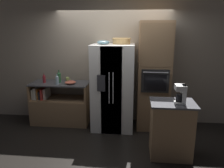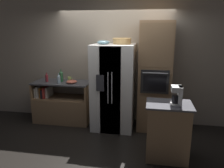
{
  "view_description": "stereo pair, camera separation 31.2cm",
  "coord_description": "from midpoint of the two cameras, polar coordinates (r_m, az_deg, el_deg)",
  "views": [
    {
      "loc": [
        0.47,
        -4.39,
        2.11
      ],
      "look_at": [
        0.02,
        -0.02,
        0.99
      ],
      "focal_mm": 35.0,
      "sensor_mm": 36.0,
      "label": 1
    },
    {
      "loc": [
        0.78,
        -4.35,
        2.11
      ],
      "look_at": [
        0.02,
        -0.02,
        0.99
      ],
      "focal_mm": 35.0,
      "sensor_mm": 36.0,
      "label": 2
    }
  ],
  "objects": [
    {
      "name": "bottle_wide",
      "position": [
        5.11,
        -19.0,
        1.34
      ],
      "size": [
        0.06,
        0.06,
        0.21
      ],
      "color": "maroon",
      "rests_on": "counter_left"
    },
    {
      "name": "wall_back",
      "position": [
        4.97,
        -1.37,
        6.04
      ],
      "size": [
        12.0,
        0.06,
        2.8
      ],
      "color": "tan",
      "rests_on": "ground_plane"
    },
    {
      "name": "refrigerator",
      "position": [
        4.64,
        -1.62,
        -0.83
      ],
      "size": [
        0.87,
        0.84,
        1.8
      ],
      "color": "white",
      "rests_on": "ground_plane"
    },
    {
      "name": "fruit_bowl",
      "position": [
        4.45,
        -4.29,
        10.81
      ],
      "size": [
        0.26,
        0.26,
        0.08
      ],
      "color": "#668C99",
      "rests_on": "refrigerator"
    },
    {
      "name": "bottle_tall",
      "position": [
        4.89,
        -15.93,
        1.08
      ],
      "size": [
        0.07,
        0.07,
        0.22
      ],
      "color": "silver",
      "rests_on": "counter_left"
    },
    {
      "name": "coffee_maker",
      "position": [
        3.58,
        15.3,
        -2.36
      ],
      "size": [
        0.17,
        0.21,
        0.3
      ],
      "color": "white",
      "rests_on": "island_counter"
    },
    {
      "name": "bottle_short",
      "position": [
        5.04,
        -15.4,
        1.82
      ],
      "size": [
        0.08,
        0.08,
        0.28
      ],
      "color": "#33723F",
      "rests_on": "counter_left"
    },
    {
      "name": "counter_left",
      "position": [
        5.2,
        -14.97,
        -5.99
      ],
      "size": [
        1.28,
        0.6,
        0.94
      ],
      "color": "#93704C",
      "rests_on": "ground_plane"
    },
    {
      "name": "wall_oven",
      "position": [
        4.65,
        8.98,
        1.96
      ],
      "size": [
        0.66,
        0.68,
        2.26
      ],
      "color": "#93704C",
      "rests_on": "ground_plane"
    },
    {
      "name": "mug",
      "position": [
        5.04,
        -13.27,
        1.11
      ],
      "size": [
        0.12,
        0.08,
        0.11
      ],
      "color": "#B2D166",
      "rests_on": "counter_left"
    },
    {
      "name": "mixing_bowl",
      "position": [
        4.85,
        -12.66,
        0.42
      ],
      "size": [
        0.24,
        0.24,
        0.07
      ],
      "color": "#DB664C",
      "rests_on": "counter_left"
    },
    {
      "name": "ground_plane",
      "position": [
        4.89,
        -2.04,
        -11.31
      ],
      "size": [
        20.0,
        20.0,
        0.0
      ],
      "primitive_type": "plane",
      "color": "black"
    },
    {
      "name": "island_counter",
      "position": [
        3.81,
        12.88,
        -11.45
      ],
      "size": [
        0.72,
        0.55,
        0.95
      ],
      "color": "#93704C",
      "rests_on": "ground_plane"
    },
    {
      "name": "wicker_basket",
      "position": [
        4.54,
        0.49,
        11.24
      ],
      "size": [
        0.38,
        0.38,
        0.12
      ],
      "color": "tan",
      "rests_on": "refrigerator"
    }
  ]
}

